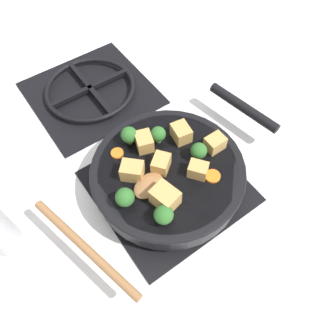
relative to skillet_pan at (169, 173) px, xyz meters
The scene contains 19 objects.
ground_plane 0.06m from the skillet_pan, behind, with size 2.40×2.40×0.00m, color white.
front_burner_grate 0.04m from the skillet_pan, behind, with size 0.31×0.31×0.03m.
rear_burner_grate 0.36m from the skillet_pan, 90.45° to the left, with size 0.31×0.31×0.03m.
skillet_pan is the anchor object (origin of this frame).
wooden_spoon 0.16m from the skillet_pan, 166.31° to the right, with size 0.24×0.26×0.02m.
tofu_cube_center_large 0.08m from the skillet_pan, 98.78° to the left, with size 0.04×0.03×0.03m, color tan.
tofu_cube_near_handle 0.09m from the skillet_pan, 131.16° to the right, with size 0.05×0.04×0.04m, color tan.
tofu_cube_east_chunk 0.09m from the skillet_pan, 159.42° to the left, with size 0.04×0.04×0.04m, color tan.
tofu_cube_west_chunk 0.07m from the skillet_pan, 51.21° to the right, with size 0.04×0.03×0.03m, color tan.
tofu_cube_back_piece 0.09m from the skillet_pan, 35.46° to the left, with size 0.04×0.03×0.03m, color tan.
tofu_cube_front_piece 0.04m from the skillet_pan, 150.35° to the left, with size 0.04×0.03×0.03m, color tan.
tofu_cube_mid_small 0.12m from the skillet_pan, ahead, with size 0.04×0.03×0.03m, color tan.
broccoli_floret_near_spoon 0.12m from the skillet_pan, 106.76° to the left, with size 0.04×0.04×0.04m.
broccoli_floret_center_top 0.13m from the skillet_pan, behind, with size 0.04×0.04×0.04m.
broccoli_floret_east_rim 0.09m from the skillet_pan, 72.92° to the left, with size 0.03×0.03×0.04m.
broccoli_floret_west_rim 0.13m from the skillet_pan, 130.49° to the right, with size 0.04×0.04×0.04m.
broccoli_floret_north_edge 0.08m from the skillet_pan, 14.38° to the right, with size 0.03×0.03×0.04m.
carrot_slice_orange_thin 0.12m from the skillet_pan, 127.25° to the left, with size 0.03×0.03×0.01m, color orange.
carrot_slice_near_center 0.09m from the skillet_pan, 50.46° to the right, with size 0.03×0.03×0.01m, color orange.
Camera 1 is at (-0.21, -0.29, 0.65)m, focal length 35.00 mm.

